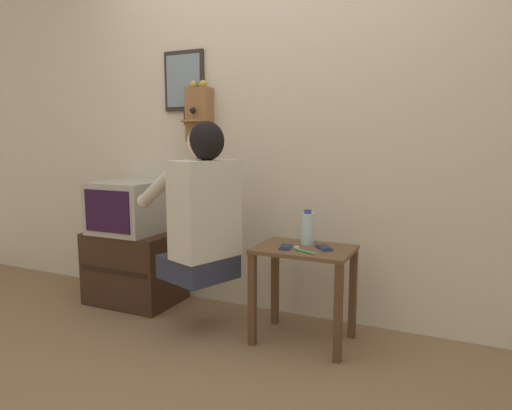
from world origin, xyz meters
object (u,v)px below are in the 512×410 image
at_px(wall_phone_antique, 199,114).
at_px(cell_phone_held, 286,247).
at_px(person, 202,209).
at_px(framed_picture, 184,81).
at_px(water_bottle, 307,228).
at_px(cell_phone_spare, 324,248).
at_px(television, 131,207).
at_px(toothbrush, 303,251).

bearing_deg(wall_phone_antique, cell_phone_held, -25.06).
distance_m(person, wall_phone_antique, 0.78).
bearing_deg(cell_phone_held, framed_picture, 142.46).
xyz_separation_m(person, cell_phone_held, (0.49, 0.09, -0.20)).
distance_m(wall_phone_antique, water_bottle, 1.12).
bearing_deg(cell_phone_spare, person, 154.73).
distance_m(person, water_bottle, 0.62).
xyz_separation_m(television, wall_phone_antique, (0.45, 0.18, 0.64)).
height_order(cell_phone_spare, toothbrush, toothbrush).
distance_m(person, cell_phone_spare, 0.73).
xyz_separation_m(framed_picture, toothbrush, (1.04, -0.46, -0.99)).
distance_m(person, television, 0.79).
bearing_deg(toothbrush, water_bottle, 38.22).
distance_m(wall_phone_antique, cell_phone_held, 1.15).
relative_size(framed_picture, cell_phone_spare, 3.04).
xyz_separation_m(wall_phone_antique, cell_phone_spare, (0.98, -0.29, -0.77)).
distance_m(framed_picture, toothbrush, 1.51).
xyz_separation_m(person, toothbrush, (0.61, 0.04, -0.20)).
bearing_deg(toothbrush, cell_phone_held, 93.02).
distance_m(person, framed_picture, 1.04).
relative_size(person, cell_phone_spare, 6.87).
distance_m(wall_phone_antique, cell_phone_spare, 1.27).
bearing_deg(water_bottle, person, -158.15).
height_order(person, cell_phone_spare, person).
bearing_deg(framed_picture, wall_phone_antique, -17.07).
xyz_separation_m(wall_phone_antique, framed_picture, (-0.14, 0.04, 0.23)).
relative_size(person, water_bottle, 4.56).
xyz_separation_m(framed_picture, cell_phone_held, (0.92, -0.41, -1.00)).
bearing_deg(cell_phone_spare, wall_phone_antique, 124.80).
bearing_deg(person, television, 90.05).
height_order(framed_picture, cell_phone_held, framed_picture).
relative_size(cell_phone_held, toothbrush, 0.95).
bearing_deg(framed_picture, cell_phone_spare, -16.83).
height_order(cell_phone_held, cell_phone_spare, same).
height_order(person, cell_phone_held, person).
height_order(person, toothbrush, person).
relative_size(framed_picture, toothbrush, 2.87).
relative_size(water_bottle, toothbrush, 1.43).
distance_m(television, cell_phone_spare, 1.44).
distance_m(wall_phone_antique, toothbrush, 1.25).
bearing_deg(toothbrush, person, 119.77).
relative_size(television, toothbrush, 3.47).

